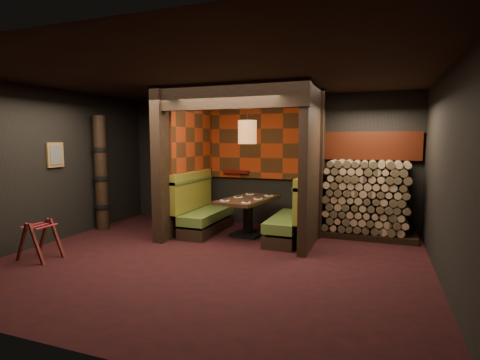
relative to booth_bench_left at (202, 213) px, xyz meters
name	(u,v)px	position (x,y,z in m)	size (l,w,h in m)	color
floor	(211,261)	(0.96, -1.65, -0.41)	(6.50, 5.50, 0.02)	black
ceiling	(210,75)	(0.96, -1.65, 2.46)	(6.50, 5.50, 0.02)	black
wall_back	(263,161)	(0.96, 1.11, 1.02)	(6.50, 0.02, 2.85)	black
wall_front	(74,196)	(0.96, -4.41, 1.02)	(6.50, 0.02, 2.85)	black
wall_left	(50,166)	(-2.30, -1.65, 1.02)	(0.02, 5.50, 2.85)	black
wall_right	(450,178)	(4.22, -1.65, 1.02)	(0.02, 5.50, 2.85)	black
partition_left	(185,163)	(-0.39, 0.00, 1.02)	(0.20, 2.20, 2.85)	black
partition_right	(314,166)	(2.26, 0.05, 1.02)	(0.15, 2.10, 2.85)	black
header_beam	(226,96)	(0.94, -0.95, 2.23)	(2.85, 0.18, 0.44)	black
tapa_back_panel	(261,143)	(0.94, 1.06, 1.42)	(2.40, 0.06, 1.55)	#962B0D
tapa_side_panel	(194,142)	(-0.27, 0.17, 1.45)	(0.04, 1.85, 1.45)	#962B0D
lacquer_shelf	(236,172)	(0.36, 1.00, 0.78)	(0.60, 0.12, 0.07)	#530B09
booth_bench_left	(202,213)	(0.00, 0.00, 0.00)	(0.68, 1.60, 1.14)	black
booth_bench_right	(293,219)	(1.89, 0.00, 0.00)	(0.68, 1.60, 1.14)	black
dining_table	(248,210)	(0.99, 0.02, 0.12)	(1.00, 1.53, 0.75)	black
place_settings	(248,198)	(0.99, 0.02, 0.36)	(0.79, 1.22, 0.03)	white
pendant_lamp	(247,132)	(0.99, -0.03, 1.65)	(0.36, 0.36, 1.03)	brown
framed_picture	(55,155)	(-2.25, -1.55, 1.22)	(0.05, 0.36, 0.46)	olive
luggage_rack	(40,239)	(-1.64, -2.53, -0.07)	(0.62, 0.43, 0.67)	#491510
totem_column	(101,174)	(-2.09, -0.55, 0.79)	(0.31, 0.31, 2.40)	black
firewood_stack	(370,200)	(3.25, 0.70, 0.35)	(1.73, 0.70, 1.50)	black
mosaic_header	(372,146)	(3.25, 1.03, 1.38)	(1.83, 0.10, 0.56)	maroon
bay_front_post	(321,165)	(2.35, 0.31, 1.02)	(0.08, 0.08, 2.85)	black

